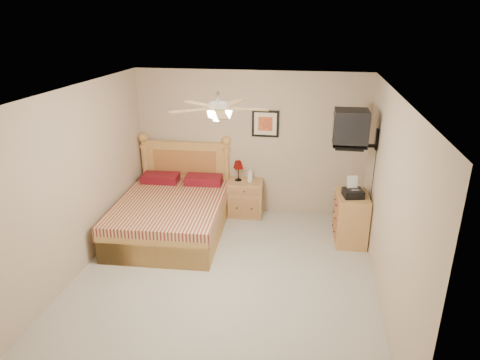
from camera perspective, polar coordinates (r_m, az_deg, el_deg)
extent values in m
plane|color=#A5A195|center=(5.96, -2.08, -12.85)|extent=(4.50, 4.50, 0.00)
cube|color=white|center=(5.02, -2.46, 11.57)|extent=(4.00, 4.50, 0.04)
cube|color=tan|center=(7.46, 1.30, 4.88)|extent=(4.00, 0.04, 2.50)
cube|color=tan|center=(3.48, -10.17, -15.90)|extent=(4.00, 0.04, 2.50)
cube|color=tan|center=(6.08, -21.02, -0.36)|extent=(0.04, 4.50, 2.50)
cube|color=tan|center=(5.35, 19.22, -3.00)|extent=(0.04, 4.50, 2.50)
cube|color=#9D7141|center=(7.55, 0.76, -2.43)|extent=(0.61, 0.47, 0.64)
imported|color=silver|center=(7.36, 1.36, 0.70)|extent=(0.13, 0.13, 0.26)
cube|color=black|center=(7.32, 3.41, 7.51)|extent=(0.46, 0.04, 0.46)
cube|color=#AD7E36|center=(6.87, 14.55, -4.94)|extent=(0.50, 0.69, 0.79)
imported|color=#B6AE92|center=(6.87, 14.41, -1.19)|extent=(0.26, 0.31, 0.03)
imported|color=tan|center=(6.88, 14.38, -0.97)|extent=(0.24, 0.31, 0.02)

